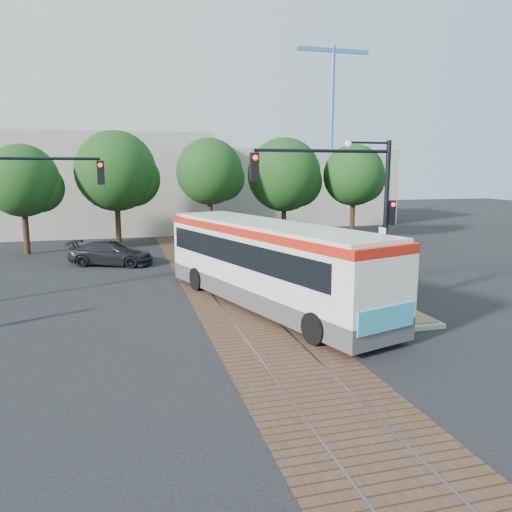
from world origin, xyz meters
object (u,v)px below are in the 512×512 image
at_px(city_bus, 268,260).
at_px(traffic_island, 377,301).
at_px(signal_pole_main, 356,198).
at_px(parked_car, 111,253).
at_px(signal_pole_left, 12,204).

bearing_deg(city_bus, traffic_island, -38.99).
xyz_separation_m(traffic_island, signal_pole_main, (-0.96, 0.09, 3.83)).
bearing_deg(parked_car, signal_pole_main, -120.72).
relative_size(city_bus, signal_pole_left, 2.03).
height_order(traffic_island, signal_pole_main, signal_pole_main).
xyz_separation_m(city_bus, signal_pole_main, (2.86, -1.44, 2.37)).
bearing_deg(traffic_island, signal_pole_main, 174.64).
bearing_deg(parked_car, signal_pole_left, 175.69).
bearing_deg(parked_car, traffic_island, -118.04).
height_order(city_bus, parked_car, city_bus).
bearing_deg(traffic_island, city_bus, 158.14).
bearing_deg(signal_pole_main, parked_car, 126.91).
relative_size(traffic_island, parked_car, 1.14).
height_order(signal_pole_main, parked_car, signal_pole_main).
height_order(traffic_island, parked_car, parked_car).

